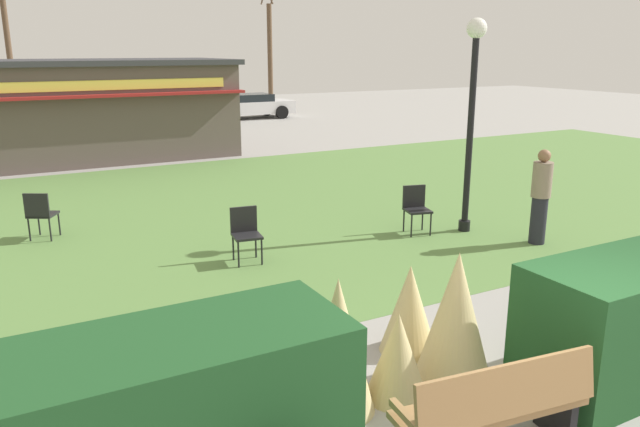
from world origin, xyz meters
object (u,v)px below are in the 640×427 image
object	(u,v)px
food_kiosk	(51,111)
cafe_chair_center	(245,230)
park_bench	(495,408)
tree_left_bg	(9,54)
person_strolling	(541,196)
cafe_chair_west	(40,212)
lamppost_mid	(472,100)
cafe_chair_east	(416,205)
parked_car_east_slot	(249,105)
tree_right_bg	(270,54)
parked_car_center_slot	(123,111)

from	to	relation	value
food_kiosk	cafe_chair_center	xyz separation A→B (m)	(1.68, -11.64, -1.00)
park_bench	food_kiosk	world-z (taller)	food_kiosk
tree_left_bg	person_strolling	bearing A→B (deg)	-76.01
cafe_chair_west	park_bench	bearing A→B (deg)	-72.14
park_bench	cafe_chair_center	distance (m)	5.69
food_kiosk	lamppost_mid	bearing A→B (deg)	-63.54
park_bench	cafe_chair_east	world-z (taller)	park_bench
cafe_chair_center	person_strolling	xyz separation A→B (m)	(4.91, -1.60, 0.33)
park_bench	lamppost_mid	size ratio (longest dim) A/B	0.45
parked_car_east_slot	tree_right_bg	bearing A→B (deg)	54.84
cafe_chair_west	parked_car_center_slot	bearing A→B (deg)	74.06
cafe_chair_west	cafe_chair_east	bearing A→B (deg)	-24.66
food_kiosk	cafe_chair_east	xyz separation A→B (m)	(5.09, -11.66, -1.00)
lamppost_mid	tree_left_bg	size ratio (longest dim) A/B	0.56
cafe_chair_center	person_strolling	size ratio (longest dim) A/B	0.53
lamppost_mid	food_kiosk	size ratio (longest dim) A/B	0.35
cafe_chair_center	person_strolling	distance (m)	5.17
person_strolling	tree_left_bg	world-z (taller)	tree_left_bg
lamppost_mid	cafe_chair_east	size ratio (longest dim) A/B	4.37
park_bench	parked_car_center_slot	distance (m)	25.53
parked_car_center_slot	tree_right_bg	distance (m)	10.67
parked_car_east_slot	tree_left_bg	size ratio (longest dim) A/B	0.61
cafe_chair_east	cafe_chair_center	bearing A→B (deg)	179.66
cafe_chair_center	tree_left_bg	distance (m)	26.31
person_strolling	parked_car_center_slot	world-z (taller)	person_strolling
cafe_chair_east	tree_left_bg	world-z (taller)	tree_left_bg
lamppost_mid	cafe_chair_east	world-z (taller)	lamppost_mid
park_bench	cafe_chair_east	bearing A→B (deg)	58.45
food_kiosk	person_strolling	size ratio (longest dim) A/B	6.54
person_strolling	park_bench	bearing A→B (deg)	-151.48
food_kiosk	person_strolling	world-z (taller)	food_kiosk
park_bench	parked_car_center_slot	bearing A→B (deg)	85.31
lamppost_mid	cafe_chair_east	bearing A→B (deg)	158.22
lamppost_mid	parked_car_east_slot	world-z (taller)	lamppost_mid
park_bench	cafe_chair_center	xyz separation A→B (m)	(0.07, 5.69, 0.05)
food_kiosk	person_strolling	distance (m)	14.80
lamppost_mid	cafe_chair_center	world-z (taller)	lamppost_mid
cafe_chair_west	person_strolling	distance (m)	8.92
cafe_chair_center	person_strolling	bearing A→B (deg)	-18.04
park_bench	tree_right_bg	world-z (taller)	tree_right_bg
park_bench	parked_car_east_slot	bearing A→B (deg)	72.12
park_bench	cafe_chair_west	bearing A→B (deg)	107.86
park_bench	cafe_chair_west	xyz separation A→B (m)	(-2.75, 8.52, 0.05)
cafe_chair_west	tree_right_bg	size ratio (longest dim) A/B	0.13
tree_left_bg	tree_right_bg	xyz separation A→B (m)	(13.34, -1.78, -0.02)
cafe_chair_center	parked_car_center_slot	size ratio (longest dim) A/B	0.21
food_kiosk	cafe_chair_west	size ratio (longest dim) A/B	12.41
park_bench	tree_left_bg	distance (m)	31.96
parked_car_east_slot	cafe_chair_west	bearing A→B (deg)	-122.91
tree_left_bg	lamppost_mid	bearing A→B (deg)	-76.62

